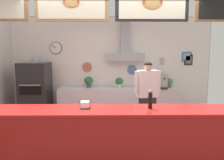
# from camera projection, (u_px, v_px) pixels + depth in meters

# --- Properties ---
(back_wall_assembly) EXTENTS (5.54, 3.10, 2.79)m
(back_wall_assembly) POSITION_uv_depth(u_px,v_px,m) (111.00, 64.00, 5.87)
(back_wall_assembly) COLOR #9E9E99
(back_wall_assembly) RESTS_ON ground_plane
(service_counter) EXTENTS (4.79, 0.61, 1.01)m
(service_counter) POSITION_uv_depth(u_px,v_px,m) (112.00, 144.00, 3.06)
(service_counter) COLOR #B21916
(service_counter) RESTS_ON ground_plane
(back_prep_counter) EXTENTS (3.17, 0.61, 0.88)m
(back_prep_counter) POSITION_uv_depth(u_px,v_px,m) (119.00, 104.00, 5.79)
(back_prep_counter) COLOR silver
(back_prep_counter) RESTS_ON ground_plane
(pizza_oven) EXTENTS (0.69, 0.76, 1.66)m
(pizza_oven) POSITION_uv_depth(u_px,v_px,m) (36.00, 93.00, 5.52)
(pizza_oven) COLOR #232326
(pizza_oven) RESTS_ON ground_plane
(shop_worker) EXTENTS (0.55, 0.31, 1.61)m
(shop_worker) POSITION_uv_depth(u_px,v_px,m) (147.00, 99.00, 4.43)
(shop_worker) COLOR #232328
(shop_worker) RESTS_ON ground_plane
(espresso_machine) EXTENTS (0.46, 0.54, 0.38)m
(espresso_machine) POSITION_uv_depth(u_px,v_px,m) (157.00, 80.00, 5.70)
(espresso_machine) COLOR #A3A5AD
(espresso_machine) RESTS_ON back_prep_counter
(potted_oregano) EXTENTS (0.24, 0.24, 0.29)m
(potted_oregano) POSITION_uv_depth(u_px,v_px,m) (89.00, 81.00, 5.74)
(potted_oregano) COLOR #4C4C51
(potted_oregano) RESTS_ON back_prep_counter
(potted_thyme) EXTENTS (0.21, 0.21, 0.25)m
(potted_thyme) POSITION_uv_depth(u_px,v_px,m) (169.00, 82.00, 5.73)
(potted_thyme) COLOR #9E563D
(potted_thyme) RESTS_ON back_prep_counter
(potted_basil) EXTENTS (0.21, 0.21, 0.26)m
(potted_basil) POSITION_uv_depth(u_px,v_px,m) (119.00, 82.00, 5.70)
(potted_basil) COLOR beige
(potted_basil) RESTS_ON back_prep_counter
(pepper_grinder) EXTENTS (0.06, 0.06, 0.27)m
(pepper_grinder) POSITION_uv_depth(u_px,v_px,m) (150.00, 99.00, 3.01)
(pepper_grinder) COLOR black
(pepper_grinder) RESTS_ON service_counter
(napkin_holder) EXTENTS (0.15, 0.14, 0.11)m
(napkin_holder) POSITION_uv_depth(u_px,v_px,m) (85.00, 105.00, 3.05)
(napkin_holder) COLOR #262628
(napkin_holder) RESTS_ON service_counter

